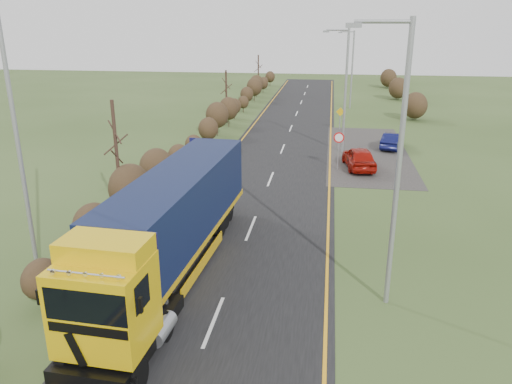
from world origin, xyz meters
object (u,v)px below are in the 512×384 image
Objects in this scene: lorry at (171,221)px; car_red_hatchback at (359,158)px; car_blue_sedan at (392,141)px; streetlight_near at (396,157)px; speed_sign at (339,143)px.

car_red_hatchback is (7.91, 16.37, -1.53)m from lorry.
car_blue_sedan is (10.79, 22.51, -1.66)m from lorry.
lorry is 1.50× the size of streetlight_near.
lorry reaches higher than car_red_hatchback.
streetlight_near is 3.76× the size of speed_sign.
speed_sign reaches higher than car_red_hatchback.
lorry is 3.32× the size of car_red_hatchback.
car_red_hatchback is 1.17× the size of car_blue_sedan.
streetlight_near is at bearing 81.82° from car_red_hatchback.
car_red_hatchback is 6.78m from car_blue_sedan.
car_red_hatchback is 1.85m from speed_sign.
car_red_hatchback is at bearing 90.15° from streetlight_near.
car_red_hatchback is 17.83m from streetlight_near.
lorry is 18.25m from car_red_hatchback.
speed_sign is (-1.47, 16.73, -3.51)m from streetlight_near.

